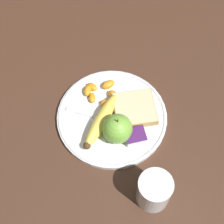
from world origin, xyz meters
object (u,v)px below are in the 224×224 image
banana (101,121)px  fork (105,119)px  juice_glass (154,191)px  jam_packet (135,136)px  apple (116,129)px  plate (112,117)px  bread_slice (134,108)px

banana → fork: 0.02m
banana → juice_glass: bearing=-70.3°
juice_glass → jam_packet: (-0.00, 0.14, -0.02)m
apple → fork: apple is taller
banana → plate: bearing=26.3°
banana → fork: (0.01, 0.01, -0.01)m
juice_glass → apple: bearing=105.7°
plate → apple: bearing=-94.4°
plate → apple: size_ratio=3.40×
bread_slice → fork: (-0.07, -0.01, -0.01)m
plate → jam_packet: size_ratio=5.57×
banana → fork: bearing=41.1°
apple → plate: bearing=85.6°
bread_slice → plate: bearing=-176.7°
apple → jam_packet: apple is taller
bread_slice → juice_glass: bearing=-94.2°
juice_glass → bread_slice: juice_glass is taller
apple → bread_slice: size_ratio=0.74×
plate → fork: bearing=-165.5°
fork → jam_packet: 0.09m
juice_glass → apple: size_ratio=1.10×
jam_packet → bread_slice: bearing=76.5°
plate → juice_glass: (0.04, -0.21, 0.03)m
bread_slice → fork: bread_slice is taller
bread_slice → jam_packet: size_ratio=2.21×
plate → fork: 0.02m
plate → banana: banana is taller
jam_packet → juice_glass: bearing=-89.2°
plate → banana: 0.04m
fork → juice_glass: bearing=-43.0°
juice_glass → jam_packet: bearing=90.8°
banana → apple: bearing=-55.8°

